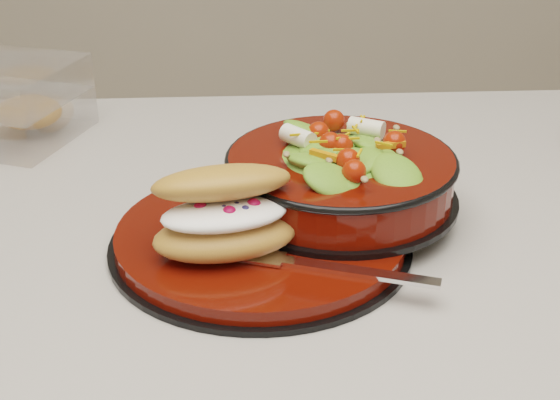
{
  "coord_description": "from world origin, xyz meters",
  "views": [
    {
      "loc": [
        -0.07,
        -0.72,
        1.28
      ],
      "look_at": [
        -0.03,
        -0.05,
        0.94
      ],
      "focal_mm": 50.0,
      "sensor_mm": 36.0,
      "label": 1
    }
  ],
  "objects": [
    {
      "name": "croissant",
      "position": [
        -0.08,
        -0.11,
        0.96
      ],
      "size": [
        0.14,
        0.11,
        0.08
      ],
      "rotation": [
        0.0,
        0.0,
        0.18
      ],
      "color": "#CB833E",
      "rests_on": "dinner_plate"
    },
    {
      "name": "fork",
      "position": [
        0.01,
        -0.15,
        0.92
      ],
      "size": [
        0.18,
        0.08,
        0.0
      ],
      "rotation": [
        0.0,
        0.0,
        1.23
      ],
      "color": "silver",
      "rests_on": "dinner_plate"
    },
    {
      "name": "dinner_plate",
      "position": [
        -0.05,
        -0.07,
        0.91
      ],
      "size": [
        0.29,
        0.29,
        0.02
      ],
      "rotation": [
        0.0,
        0.0,
        0.09
      ],
      "color": "black",
      "rests_on": "island_counter"
    },
    {
      "name": "salad_bowl",
      "position": [
        0.03,
        -0.02,
        0.96
      ],
      "size": [
        0.24,
        0.24,
        0.1
      ],
      "rotation": [
        0.0,
        0.0,
        0.39
      ],
      "color": "black",
      "rests_on": "dinner_plate"
    }
  ]
}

